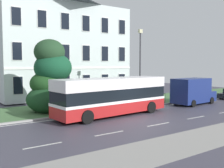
% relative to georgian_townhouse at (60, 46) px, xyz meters
% --- Properties ---
extents(ground_plane, '(60.00, 56.00, 0.18)m').
position_rel_georgian_townhouse_xyz_m(ground_plane, '(-1.07, -15.26, -6.37)').
color(ground_plane, '#3F3D4A').
extents(georgian_townhouse, '(15.72, 8.92, 12.42)m').
position_rel_georgian_townhouse_xyz_m(georgian_townhouse, '(0.00, 0.00, 0.00)').
color(georgian_townhouse, silver).
rests_on(georgian_townhouse, ground_plane).
extents(iron_verge_railing, '(12.26, 0.04, 0.97)m').
position_rel_georgian_townhouse_xyz_m(iron_verge_railing, '(0.00, -12.15, -5.73)').
color(iron_verge_railing, black).
rests_on(iron_verge_railing, ground_plane).
extents(evergreen_tree, '(3.89, 3.89, 6.16)m').
position_rel_georgian_townhouse_xyz_m(evergreen_tree, '(-5.30, -10.00, -3.70)').
color(evergreen_tree, '#423328').
rests_on(evergreen_tree, ground_plane).
extents(single_decker_bus, '(9.86, 3.19, 2.98)m').
position_rel_georgian_townhouse_xyz_m(single_decker_bus, '(-1.83, -14.07, -4.78)').
color(single_decker_bus, '#AD1D1E').
rests_on(single_decker_bus, ground_plane).
extents(white_panel_van, '(5.28, 2.51, 2.64)m').
position_rel_georgian_townhouse_xyz_m(white_panel_van, '(8.12, -13.96, -5.01)').
color(white_panel_van, navy).
rests_on(white_panel_van, ground_plane).
extents(street_lamp_post, '(0.36, 0.24, 7.25)m').
position_rel_georgian_townhouse_xyz_m(street_lamp_post, '(3.10, -11.67, -2.11)').
color(street_lamp_post, '#333338').
rests_on(street_lamp_post, ground_plane).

